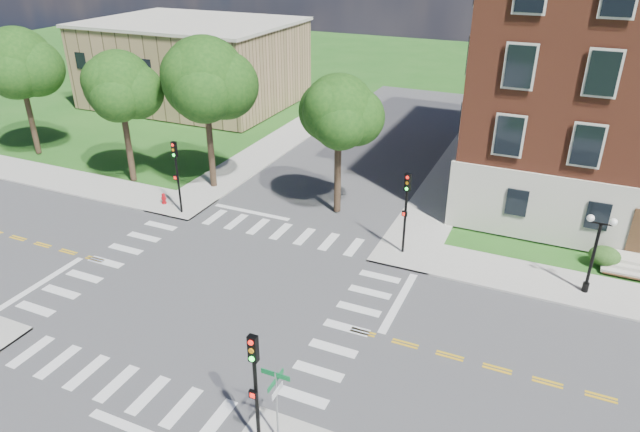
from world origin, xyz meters
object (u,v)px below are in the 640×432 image
at_px(traffic_signal_se, 255,378).
at_px(fire_hydrant, 164,199).
at_px(traffic_signal_nw, 176,168).
at_px(twin_lamp_west, 595,250).
at_px(traffic_signal_ne, 406,203).
at_px(street_sign_pole, 276,393).

xyz_separation_m(traffic_signal_se, fire_hydrant, (-15.78, 14.98, -2.72)).
xyz_separation_m(traffic_signal_nw, twin_lamp_west, (24.24, 0.81, -0.66)).
bearing_deg(traffic_signal_ne, fire_hydrant, -179.02).
distance_m(traffic_signal_nw, fire_hydrant, 3.34).
relative_size(traffic_signal_se, street_sign_pole, 1.55).
bearing_deg(twin_lamp_west, traffic_signal_nw, -178.09).
bearing_deg(traffic_signal_se, street_sign_pole, 43.37).
distance_m(traffic_signal_nw, street_sign_pole, 20.06).
relative_size(traffic_signal_nw, fire_hydrant, 6.40).
distance_m(traffic_signal_se, fire_hydrant, 21.92).
bearing_deg(traffic_signal_se, traffic_signal_ne, 87.34).
bearing_deg(fire_hydrant, traffic_signal_ne, 0.98).
bearing_deg(traffic_signal_ne, street_sign_pole, -90.75).
bearing_deg(fire_hydrant, traffic_signal_nw, -17.77).
distance_m(twin_lamp_west, street_sign_pole, 17.67).
bearing_deg(traffic_signal_nw, traffic_signal_ne, 3.42).
relative_size(traffic_signal_se, fire_hydrant, 6.40).
bearing_deg(fire_hydrant, traffic_signal_se, -43.50).
xyz_separation_m(traffic_signal_nw, fire_hydrant, (-1.85, 0.59, -2.72)).
xyz_separation_m(twin_lamp_west, fire_hydrant, (-26.08, -0.22, -2.06)).
bearing_deg(street_sign_pole, traffic_signal_se, -136.63).
relative_size(traffic_signal_nw, twin_lamp_west, 1.13).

